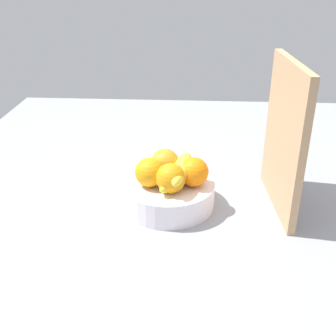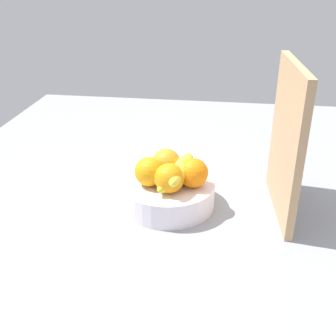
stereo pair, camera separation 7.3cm
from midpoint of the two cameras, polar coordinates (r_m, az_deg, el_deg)
name	(u,v)px [view 1 (the left image)]	position (r cm, az deg, el deg)	size (l,w,h in cm)	color
ground_plane	(171,213)	(105.89, -1.53, -6.23)	(180.00, 140.00, 3.00)	gray
fruit_bowl	(168,194)	(105.04, -1.98, -3.54)	(23.12, 23.12, 6.35)	white
orange_front_left	(150,172)	(101.13, -4.55, -0.53)	(7.13, 7.13, 7.13)	orange
orange_front_right	(170,178)	(97.87, -1.87, -1.43)	(7.13, 7.13, 7.13)	orange
orange_center	(194,172)	(100.63, 1.48, -0.59)	(7.13, 7.13, 7.13)	orange
orange_back_left	(165,163)	(105.30, -2.39, 0.68)	(7.13, 7.13, 7.13)	orange
banana_bunch	(180,173)	(101.40, -0.36, -0.66)	(17.42, 11.33, 6.20)	yellow
cutting_board	(284,138)	(101.75, 13.55, 3.96)	(28.00, 1.80, 36.00)	tan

